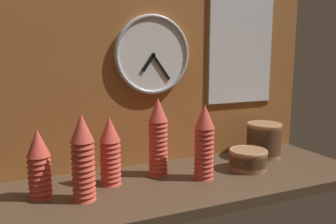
{
  "coord_description": "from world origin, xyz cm",
  "views": [
    {
      "loc": [
        -62.57,
        -126.73,
        52.85
      ],
      "look_at": [
        -4.84,
        4.0,
        27.97
      ],
      "focal_mm": 38.0,
      "sensor_mm": 36.0,
      "label": 1
    }
  ],
  "objects_px": {
    "cup_stack_center_right": "(204,142)",
    "cup_stack_far_left": "(39,164)",
    "cup_stack_center": "(158,137)",
    "bowl_stack_far_right": "(264,139)",
    "cup_stack_left": "(83,158)",
    "cup_stack_center_left": "(110,151)",
    "bowl_stack_right": "(248,159)",
    "wall_clock": "(153,55)",
    "menu_board": "(241,47)"
  },
  "relations": [
    {
      "from": "cup_stack_far_left",
      "to": "cup_stack_left",
      "type": "height_order",
      "value": "cup_stack_left"
    },
    {
      "from": "cup_stack_center_left",
      "to": "cup_stack_center",
      "type": "relative_size",
      "value": 0.82
    },
    {
      "from": "cup_stack_center_right",
      "to": "wall_clock",
      "type": "relative_size",
      "value": 0.88
    },
    {
      "from": "cup_stack_center_left",
      "to": "bowl_stack_far_right",
      "type": "relative_size",
      "value": 1.59
    },
    {
      "from": "cup_stack_center_left",
      "to": "bowl_stack_far_right",
      "type": "xyz_separation_m",
      "value": [
        0.8,
        0.05,
        -0.05
      ]
    },
    {
      "from": "bowl_stack_far_right",
      "to": "cup_stack_center_right",
      "type": "bearing_deg",
      "value": -161.03
    },
    {
      "from": "cup_stack_far_left",
      "to": "menu_board",
      "type": "relative_size",
      "value": 0.44
    },
    {
      "from": "cup_stack_center_left",
      "to": "menu_board",
      "type": "relative_size",
      "value": 0.47
    },
    {
      "from": "cup_stack_center_left",
      "to": "bowl_stack_right",
      "type": "bearing_deg",
      "value": -6.77
    },
    {
      "from": "cup_stack_center",
      "to": "bowl_stack_right",
      "type": "distance_m",
      "value": 0.42
    },
    {
      "from": "cup_stack_center_left",
      "to": "bowl_stack_far_right",
      "type": "height_order",
      "value": "cup_stack_center_left"
    },
    {
      "from": "cup_stack_far_left",
      "to": "menu_board",
      "type": "xyz_separation_m",
      "value": [
        1.0,
        0.21,
        0.42
      ]
    },
    {
      "from": "cup_stack_far_left",
      "to": "cup_stack_center",
      "type": "xyz_separation_m",
      "value": [
        0.48,
        0.05,
        0.04
      ]
    },
    {
      "from": "cup_stack_left",
      "to": "wall_clock",
      "type": "relative_size",
      "value": 0.88
    },
    {
      "from": "cup_stack_center_left",
      "to": "menu_board",
      "type": "height_order",
      "value": "menu_board"
    },
    {
      "from": "cup_stack_center_right",
      "to": "cup_stack_left",
      "type": "xyz_separation_m",
      "value": [
        -0.5,
        -0.02,
        0.0
      ]
    },
    {
      "from": "cup_stack_center_right",
      "to": "bowl_stack_right",
      "type": "bearing_deg",
      "value": 4.98
    },
    {
      "from": "cup_stack_center",
      "to": "wall_clock",
      "type": "relative_size",
      "value": 0.93
    },
    {
      "from": "wall_clock",
      "to": "cup_stack_left",
      "type": "bearing_deg",
      "value": -143.04
    },
    {
      "from": "menu_board",
      "to": "cup_stack_center_right",
      "type": "bearing_deg",
      "value": -142.69
    },
    {
      "from": "cup_stack_left",
      "to": "wall_clock",
      "type": "height_order",
      "value": "wall_clock"
    },
    {
      "from": "menu_board",
      "to": "bowl_stack_right",
      "type": "bearing_deg",
      "value": -115.28
    },
    {
      "from": "cup_stack_center_left",
      "to": "menu_board",
      "type": "bearing_deg",
      "value": 13.89
    },
    {
      "from": "cup_stack_center",
      "to": "bowl_stack_right",
      "type": "bearing_deg",
      "value": -13.93
    },
    {
      "from": "cup_stack_center_right",
      "to": "bowl_stack_far_right",
      "type": "height_order",
      "value": "cup_stack_center_right"
    },
    {
      "from": "bowl_stack_right",
      "to": "cup_stack_far_left",
      "type": "bearing_deg",
      "value": 177.06
    },
    {
      "from": "wall_clock",
      "to": "menu_board",
      "type": "xyz_separation_m",
      "value": [
        0.48,
        0.01,
        0.03
      ]
    },
    {
      "from": "cup_stack_center",
      "to": "bowl_stack_far_right",
      "type": "relative_size",
      "value": 1.93
    },
    {
      "from": "bowl_stack_far_right",
      "to": "menu_board",
      "type": "xyz_separation_m",
      "value": [
        -0.07,
        0.13,
        0.45
      ]
    },
    {
      "from": "cup_stack_far_left",
      "to": "bowl_stack_far_right",
      "type": "distance_m",
      "value": 1.07
    },
    {
      "from": "cup_stack_center_right",
      "to": "cup_stack_center",
      "type": "xyz_separation_m",
      "value": [
        -0.16,
        0.12,
        0.01
      ]
    },
    {
      "from": "cup_stack_center",
      "to": "bowl_stack_far_right",
      "type": "distance_m",
      "value": 0.59
    },
    {
      "from": "cup_stack_center_right",
      "to": "cup_stack_left",
      "type": "height_order",
      "value": "same"
    },
    {
      "from": "cup_stack_center_left",
      "to": "cup_stack_left",
      "type": "height_order",
      "value": "cup_stack_left"
    },
    {
      "from": "bowl_stack_right",
      "to": "cup_stack_left",
      "type": "bearing_deg",
      "value": -176.93
    },
    {
      "from": "cup_stack_center_left",
      "to": "cup_stack_center_right",
      "type": "relative_size",
      "value": 0.88
    },
    {
      "from": "cup_stack_center_right",
      "to": "wall_clock",
      "type": "bearing_deg",
      "value": 114.42
    },
    {
      "from": "menu_board",
      "to": "cup_stack_center",
      "type": "bearing_deg",
      "value": -163.27
    },
    {
      "from": "cup_stack_center_left",
      "to": "cup_stack_left",
      "type": "xyz_separation_m",
      "value": [
        -0.13,
        -0.11,
        0.02
      ]
    },
    {
      "from": "cup_stack_center",
      "to": "menu_board",
      "type": "xyz_separation_m",
      "value": [
        0.52,
        0.15,
        0.38
      ]
    },
    {
      "from": "cup_stack_left",
      "to": "wall_clock",
      "type": "bearing_deg",
      "value": 36.96
    },
    {
      "from": "cup_stack_center",
      "to": "cup_stack_left",
      "type": "relative_size",
      "value": 1.06
    },
    {
      "from": "cup_stack_center",
      "to": "bowl_stack_far_right",
      "type": "bearing_deg",
      "value": 2.67
    },
    {
      "from": "cup_stack_center_right",
      "to": "menu_board",
      "type": "bearing_deg",
      "value": 37.31
    },
    {
      "from": "cup_stack_far_left",
      "to": "bowl_stack_far_right",
      "type": "relative_size",
      "value": 1.48
    },
    {
      "from": "bowl_stack_far_right",
      "to": "menu_board",
      "type": "bearing_deg",
      "value": 117.25
    },
    {
      "from": "cup_stack_center_right",
      "to": "cup_stack_far_left",
      "type": "bearing_deg",
      "value": 174.1
    },
    {
      "from": "cup_stack_far_left",
      "to": "bowl_stack_right",
      "type": "distance_m",
      "value": 0.88
    },
    {
      "from": "cup_stack_center_left",
      "to": "bowl_stack_right",
      "type": "distance_m",
      "value": 0.62
    },
    {
      "from": "bowl_stack_far_right",
      "to": "bowl_stack_right",
      "type": "distance_m",
      "value": 0.23
    }
  ]
}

